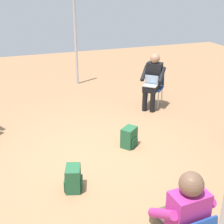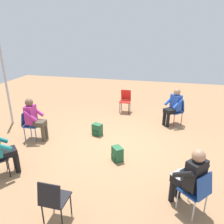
{
  "view_description": "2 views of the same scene",
  "coord_description": "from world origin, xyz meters",
  "px_view_note": "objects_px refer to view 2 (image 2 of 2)",
  "views": [
    {
      "loc": [
        -4.29,
        1.18,
        2.74
      ],
      "look_at": [
        -0.08,
        -0.32,
        0.84
      ],
      "focal_mm": 50.0,
      "sensor_mm": 36.0,
      "label": 1
    },
    {
      "loc": [
        1.13,
        -5.27,
        3.04
      ],
      "look_at": [
        -0.15,
        0.16,
        0.91
      ],
      "focal_mm": 35.0,
      "sensor_mm": 36.0,
      "label": 2
    }
  ],
  "objects_px": {
    "chair_south": "(53,199)",
    "person_in_magenta": "(34,117)",
    "person_in_blue": "(173,105)",
    "chair_northeast": "(177,110)",
    "backpack_near_laptop_user": "(117,154)",
    "backpack_by_empty_chair": "(97,130)",
    "person_in_teal": "(0,147)",
    "chair_north": "(125,99)",
    "person_with_laptop": "(190,175)",
    "chair_southeast": "(197,190)",
    "chair_west": "(30,123)"
  },
  "relations": [
    {
      "from": "chair_west",
      "to": "person_with_laptop",
      "type": "height_order",
      "value": "person_with_laptop"
    },
    {
      "from": "chair_west",
      "to": "backpack_near_laptop_user",
      "type": "bearing_deg",
      "value": 74.89
    },
    {
      "from": "chair_southeast",
      "to": "backpack_near_laptop_user",
      "type": "distance_m",
      "value": 2.14
    },
    {
      "from": "chair_north",
      "to": "person_in_teal",
      "type": "distance_m",
      "value": 4.92
    },
    {
      "from": "chair_south",
      "to": "backpack_by_empty_chair",
      "type": "height_order",
      "value": "chair_south"
    },
    {
      "from": "chair_south",
      "to": "backpack_by_empty_chair",
      "type": "bearing_deg",
      "value": 95.56
    },
    {
      "from": "person_in_blue",
      "to": "backpack_near_laptop_user",
      "type": "bearing_deg",
      "value": 110.97
    },
    {
      "from": "chair_southeast",
      "to": "chair_south",
      "type": "bearing_deg",
      "value": 150.14
    },
    {
      "from": "backpack_by_empty_chair",
      "to": "person_with_laptop",
      "type": "bearing_deg",
      "value": -45.0
    },
    {
      "from": "person_in_blue",
      "to": "chair_south",
      "type": "bearing_deg",
      "value": 115.73
    },
    {
      "from": "chair_southeast",
      "to": "chair_west",
      "type": "bearing_deg",
      "value": 109.17
    },
    {
      "from": "person_in_magenta",
      "to": "backpack_by_empty_chair",
      "type": "bearing_deg",
      "value": 107.79
    },
    {
      "from": "person_with_laptop",
      "to": "person_in_magenta",
      "type": "bearing_deg",
      "value": 108.92
    },
    {
      "from": "person_with_laptop",
      "to": "chair_north",
      "type": "bearing_deg",
      "value": 64.93
    },
    {
      "from": "person_in_blue",
      "to": "chair_northeast",
      "type": "bearing_deg",
      "value": -90.0
    },
    {
      "from": "chair_north",
      "to": "chair_northeast",
      "type": "bearing_deg",
      "value": 157.21
    },
    {
      "from": "backpack_near_laptop_user",
      "to": "backpack_by_empty_chair",
      "type": "relative_size",
      "value": 1.0
    },
    {
      "from": "chair_south",
      "to": "chair_southeast",
      "type": "bearing_deg",
      "value": 18.9
    },
    {
      "from": "backpack_by_empty_chair",
      "to": "chair_southeast",
      "type": "bearing_deg",
      "value": -44.86
    },
    {
      "from": "person_in_teal",
      "to": "backpack_near_laptop_user",
      "type": "bearing_deg",
      "value": 68.43
    },
    {
      "from": "chair_south",
      "to": "chair_west",
      "type": "distance_m",
      "value": 3.33
    },
    {
      "from": "person_in_magenta",
      "to": "chair_west",
      "type": "bearing_deg",
      "value": -90.0
    },
    {
      "from": "person_in_magenta",
      "to": "chair_northeast",
      "type": "bearing_deg",
      "value": 113.75
    },
    {
      "from": "chair_south",
      "to": "chair_west",
      "type": "bearing_deg",
      "value": 129.91
    },
    {
      "from": "person_with_laptop",
      "to": "chair_west",
      "type": "bearing_deg",
      "value": 109.87
    },
    {
      "from": "chair_northeast",
      "to": "person_with_laptop",
      "type": "xyz_separation_m",
      "value": [
        0.06,
        -3.85,
        0.2
      ]
    },
    {
      "from": "person_in_blue",
      "to": "backpack_by_empty_chair",
      "type": "bearing_deg",
      "value": 79.79
    },
    {
      "from": "chair_southeast",
      "to": "backpack_near_laptop_user",
      "type": "height_order",
      "value": "chair_southeast"
    },
    {
      "from": "person_in_blue",
      "to": "person_with_laptop",
      "type": "bearing_deg",
      "value": 141.61
    },
    {
      "from": "chair_south",
      "to": "backpack_by_empty_chair",
      "type": "relative_size",
      "value": 2.36
    },
    {
      "from": "chair_north",
      "to": "person_in_teal",
      "type": "bearing_deg",
      "value": 66.03
    },
    {
      "from": "person_in_magenta",
      "to": "backpack_by_empty_chair",
      "type": "xyz_separation_m",
      "value": [
        1.66,
        0.66,
        -0.54
      ]
    },
    {
      "from": "person_in_blue",
      "to": "backpack_by_empty_chair",
      "type": "relative_size",
      "value": 3.44
    },
    {
      "from": "person_in_teal",
      "to": "backpack_near_laptop_user",
      "type": "xyz_separation_m",
      "value": [
        2.33,
        1.12,
        -0.54
      ]
    },
    {
      "from": "chair_southeast",
      "to": "person_in_magenta",
      "type": "xyz_separation_m",
      "value": [
        -4.2,
        1.86,
        0.2
      ]
    },
    {
      "from": "chair_south",
      "to": "person_in_teal",
      "type": "relative_size",
      "value": 0.69
    },
    {
      "from": "person_in_teal",
      "to": "chair_north",
      "type": "bearing_deg",
      "value": 109.8
    },
    {
      "from": "chair_north",
      "to": "backpack_by_empty_chair",
      "type": "xyz_separation_m",
      "value": [
        -0.47,
        -2.2,
        -0.34
      ]
    },
    {
      "from": "person_in_blue",
      "to": "backpack_near_laptop_user",
      "type": "xyz_separation_m",
      "value": [
        -1.34,
        -2.54,
        -0.54
      ]
    },
    {
      "from": "chair_west",
      "to": "person_in_magenta",
      "type": "xyz_separation_m",
      "value": [
        0.17,
        0.01,
        0.2
      ]
    },
    {
      "from": "chair_south",
      "to": "person_in_magenta",
      "type": "distance_m",
      "value": 3.24
    },
    {
      "from": "chair_northeast",
      "to": "person_in_blue",
      "type": "bearing_deg",
      "value": 90.0
    },
    {
      "from": "chair_south",
      "to": "backpack_near_laptop_user",
      "type": "height_order",
      "value": "chair_south"
    },
    {
      "from": "person_in_blue",
      "to": "person_in_magenta",
      "type": "xyz_separation_m",
      "value": [
        -3.89,
        -2.0,
        0.0
      ]
    },
    {
      "from": "person_with_laptop",
      "to": "backpack_near_laptop_user",
      "type": "distance_m",
      "value": 2.01
    },
    {
      "from": "chair_north",
      "to": "person_in_teal",
      "type": "height_order",
      "value": "person_in_teal"
    },
    {
      "from": "person_with_laptop",
      "to": "backpack_near_laptop_user",
      "type": "height_order",
      "value": "person_with_laptop"
    },
    {
      "from": "chair_west",
      "to": "backpack_by_empty_chair",
      "type": "height_order",
      "value": "chair_west"
    },
    {
      "from": "chair_west",
      "to": "person_in_teal",
      "type": "bearing_deg",
      "value": 9.12
    },
    {
      "from": "chair_northeast",
      "to": "chair_south",
      "type": "relative_size",
      "value": 1.0
    }
  ]
}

